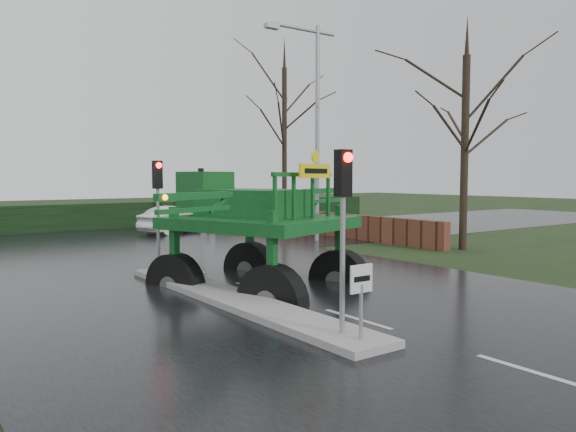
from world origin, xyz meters
TOP-DOWN VIEW (x-y plane):
  - ground at (0.00, 0.00)m, footprint 140.00×140.00m
  - road_main at (0.00, 10.00)m, footprint 14.00×80.00m
  - road_cross at (0.00, 16.00)m, footprint 80.00×12.00m
  - median_island at (-1.30, 3.00)m, footprint 1.20×10.00m
  - hedge_row at (0.00, 24.00)m, footprint 44.00×0.90m
  - brick_wall at (10.50, 16.00)m, footprint 0.40×20.00m
  - keep_left_sign at (-1.30, -1.50)m, footprint 0.50×0.07m
  - traffic_signal_near at (-1.30, -1.01)m, footprint 0.26×0.33m
  - traffic_signal_mid at (-1.30, 7.49)m, footprint 0.26×0.33m
  - traffic_signal_far at (6.50, 20.01)m, footprint 0.26×0.33m
  - street_light_right at (8.19, 12.00)m, footprint 3.85×0.30m
  - tree_right_near at (11.50, 6.00)m, footprint 5.60×5.60m
  - tree_right_far at (13.00, 21.00)m, footprint 7.00×7.00m
  - crop_sprayer at (-0.57, 2.68)m, footprint 7.88×6.17m
  - white_sedan at (4.72, 19.32)m, footprint 4.64×2.86m

SIDE VIEW (x-z plane):
  - ground at x=0.00m, z-range 0.00..0.00m
  - white_sedan at x=4.72m, z-range -0.72..0.72m
  - road_main at x=0.00m, z-range -0.01..0.01m
  - road_cross at x=0.00m, z-range 0.00..0.02m
  - median_island at x=-1.30m, z-range 0.01..0.17m
  - brick_wall at x=10.50m, z-range 0.00..1.20m
  - hedge_row at x=0.00m, z-range 0.00..1.50m
  - keep_left_sign at x=-1.30m, z-range 0.38..1.73m
  - crop_sprayer at x=-0.57m, z-range -0.13..4.52m
  - traffic_signal_near at x=-1.30m, z-range 0.83..4.35m
  - traffic_signal_mid at x=-1.30m, z-range 0.83..4.35m
  - traffic_signal_far at x=6.50m, z-range 0.83..4.35m
  - tree_right_near at x=11.50m, z-range 0.38..10.02m
  - street_light_right at x=8.19m, z-range 0.99..10.99m
  - tree_right_far at x=13.00m, z-range 0.47..12.52m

